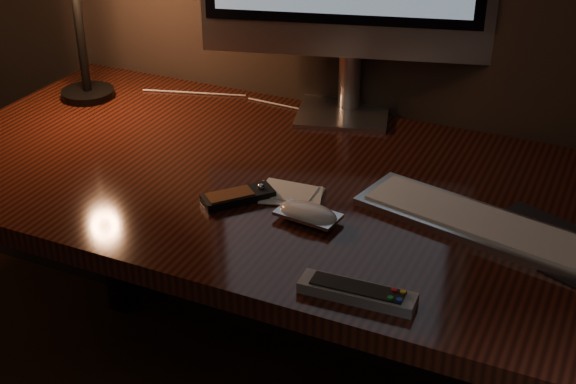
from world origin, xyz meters
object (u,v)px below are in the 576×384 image
at_px(mouse, 308,215).
at_px(media_remote, 238,196).
at_px(keyboard, 488,226).
at_px(tv_remote, 357,292).
at_px(desk, 324,224).

height_order(mouse, media_remote, media_remote).
height_order(keyboard, tv_remote, tv_remote).
relative_size(keyboard, tv_remote, 2.59).
height_order(media_remote, tv_remote, media_remote).
distance_m(desk, media_remote, 0.25).
height_order(desk, tv_remote, tv_remote).
distance_m(desk, keyboard, 0.38).
relative_size(mouse, tv_remote, 0.62).
relative_size(media_remote, tv_remote, 0.73).
relative_size(mouse, media_remote, 0.85).
bearing_deg(media_remote, mouse, -53.86).
height_order(desk, mouse, mouse).
height_order(keyboard, media_remote, media_remote).
height_order(desk, keyboard, keyboard).
xyz_separation_m(keyboard, mouse, (-0.29, -0.10, 0.00)).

